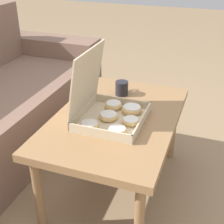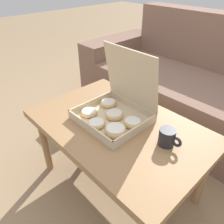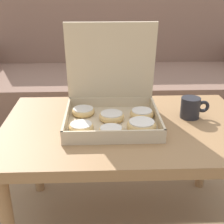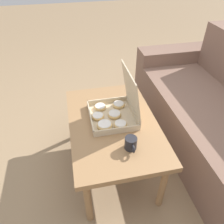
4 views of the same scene
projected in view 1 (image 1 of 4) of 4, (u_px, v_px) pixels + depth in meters
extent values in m
plane|color=#937756|center=(93.00, 180.00, 1.90)|extent=(12.00, 12.00, 0.00)
cube|color=#7A5B4C|center=(54.00, 70.00, 2.75)|extent=(0.24, 0.81, 0.58)
cube|color=#997047|center=(116.00, 119.00, 1.64)|extent=(0.94, 0.62, 0.04)
cylinder|color=#997047|center=(139.00, 222.00, 1.34)|extent=(0.04, 0.04, 0.44)
cylinder|color=#997047|center=(173.00, 128.00, 2.02)|extent=(0.04, 0.04, 0.44)
cylinder|color=#997047|center=(38.00, 194.00, 1.49)|extent=(0.04, 0.04, 0.44)
cylinder|color=#997047|center=(101.00, 115.00, 2.16)|extent=(0.04, 0.04, 0.44)
cube|color=beige|center=(112.00, 120.00, 1.58)|extent=(0.35, 0.32, 0.01)
cube|color=beige|center=(142.00, 121.00, 1.52)|extent=(0.35, 0.01, 0.04)
cube|color=beige|center=(84.00, 111.00, 1.62)|extent=(0.35, 0.01, 0.04)
cube|color=beige|center=(99.00, 133.00, 1.43)|extent=(0.01, 0.32, 0.04)
cube|color=beige|center=(123.00, 101.00, 1.71)|extent=(0.01, 0.32, 0.04)
cube|color=beige|center=(87.00, 79.00, 1.53)|extent=(0.35, 0.06, 0.32)
torus|color=#E5BC75|center=(109.00, 116.00, 1.58)|extent=(0.10, 0.10, 0.03)
cylinder|color=white|center=(109.00, 115.00, 1.57)|extent=(0.08, 0.08, 0.01)
torus|color=#E5BC75|center=(89.00, 125.00, 1.50)|extent=(0.09, 0.09, 0.03)
cylinder|color=white|center=(89.00, 124.00, 1.50)|extent=(0.08, 0.08, 0.01)
torus|color=#E5BC75|center=(117.00, 130.00, 1.46)|extent=(0.09, 0.09, 0.03)
cylinder|color=white|center=(117.00, 129.00, 1.46)|extent=(0.08, 0.08, 0.01)
torus|color=#E5BC75|center=(113.00, 105.00, 1.68)|extent=(0.09, 0.09, 0.03)
cylinder|color=white|center=(113.00, 104.00, 1.68)|extent=(0.08, 0.08, 0.01)
torus|color=#E5BC75|center=(132.00, 109.00, 1.64)|extent=(0.11, 0.11, 0.04)
cylinder|color=white|center=(132.00, 108.00, 1.63)|extent=(0.09, 0.09, 0.02)
torus|color=#E5BC75|center=(131.00, 121.00, 1.54)|extent=(0.09, 0.09, 0.03)
cylinder|color=white|center=(131.00, 120.00, 1.53)|extent=(0.08, 0.08, 0.01)
cylinder|color=#232328|center=(122.00, 88.00, 1.84)|extent=(0.08, 0.08, 0.08)
torus|color=#232328|center=(124.00, 84.00, 1.88)|extent=(0.05, 0.01, 0.05)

